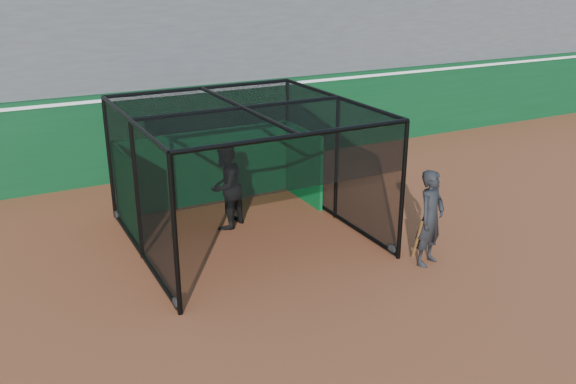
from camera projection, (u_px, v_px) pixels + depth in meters
name	position (u px, v px, depth m)	size (l,w,h in m)	color
ground	(305.00, 306.00, 10.91)	(120.00, 120.00, 0.00)	brown
outfield_wall	(162.00, 130.00, 17.53)	(50.00, 0.50, 2.50)	#0A3819
grandstand	(121.00, 8.00, 19.57)	(50.00, 7.85, 8.95)	#4C4C4F
batting_cage	(244.00, 174.00, 13.26)	(4.81, 5.09, 2.94)	black
batter	(225.00, 186.00, 13.90)	(0.97, 0.76, 2.00)	black
on_deck_player	(430.00, 218.00, 12.16)	(0.85, 0.71, 1.99)	black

